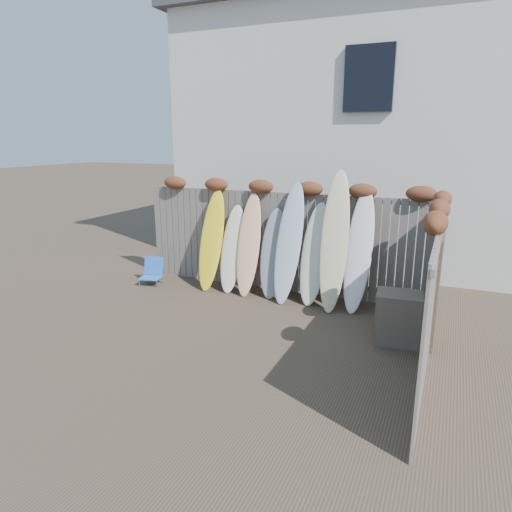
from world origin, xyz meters
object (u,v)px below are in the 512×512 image
at_px(beach_chair, 152,272).
at_px(wooden_crate, 398,318).
at_px(lattice_panel, 433,288).
at_px(surfboard_0, 212,240).

xyz_separation_m(beach_chair, wooden_crate, (5.17, -0.90, 0.13)).
bearing_deg(beach_chair, wooden_crate, -9.89).
height_order(wooden_crate, lattice_panel, lattice_panel).
bearing_deg(beach_chair, surfboard_0, 12.10).
distance_m(wooden_crate, lattice_panel, 0.70).
distance_m(wooden_crate, surfboard_0, 4.09).
bearing_deg(surfboard_0, lattice_panel, -10.17).
relative_size(beach_chair, lattice_panel, 0.34).
bearing_deg(wooden_crate, surfboard_0, 162.99).
relative_size(beach_chair, surfboard_0, 0.27).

